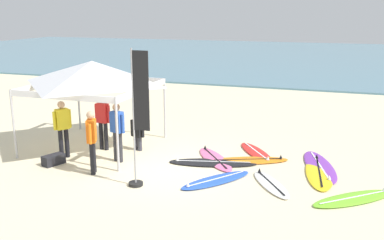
# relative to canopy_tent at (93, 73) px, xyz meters

# --- Properties ---
(ground_plane) EXTENTS (80.00, 80.00, 0.00)m
(ground_plane) POSITION_rel_canopy_tent_xyz_m (2.50, -1.04, -2.39)
(ground_plane) COLOR beige
(sea) EXTENTS (80.00, 36.00, 0.10)m
(sea) POSITION_rel_canopy_tent_xyz_m (2.50, 30.28, -2.34)
(sea) COLOR #568499
(sea) RESTS_ON ground
(canopy_tent) EXTENTS (3.48, 3.48, 2.75)m
(canopy_tent) POSITION_rel_canopy_tent_xyz_m (0.00, 0.00, 0.00)
(canopy_tent) COLOR #B7B7BC
(canopy_tent) RESTS_ON ground
(surfboard_white) EXTENTS (1.39, 1.81, 0.19)m
(surfboard_white) POSITION_rel_canopy_tent_xyz_m (5.75, -1.36, -2.35)
(surfboard_white) COLOR white
(surfboard_white) RESTS_ON ground
(surfboard_purple) EXTENTS (1.36, 2.69, 0.19)m
(surfboard_purple) POSITION_rel_canopy_tent_xyz_m (6.85, 0.35, -2.35)
(surfboard_purple) COLOR purple
(surfboard_purple) RESTS_ON ground
(surfboard_red) EXTENTS (1.57, 1.96, 0.19)m
(surfboard_red) POSITION_rel_canopy_tent_xyz_m (4.96, 0.99, -2.35)
(surfboard_red) COLOR red
(surfboard_red) RESTS_ON ground
(surfboard_pink) EXTENTS (1.75, 2.11, 0.19)m
(surfboard_pink) POSITION_rel_canopy_tent_xyz_m (3.92, 0.02, -2.35)
(surfboard_pink) COLOR pink
(surfboard_pink) RESTS_ON ground
(surfboard_lime) EXTENTS (2.08, 1.90, 0.19)m
(surfboard_lime) POSITION_rel_canopy_tent_xyz_m (7.69, -1.60, -2.35)
(surfboard_lime) COLOR #7AD12D
(surfboard_lime) RESTS_ON ground
(surfboard_blue) EXTENTS (1.73, 2.03, 0.19)m
(surfboard_blue) POSITION_rel_canopy_tent_xyz_m (4.38, -1.54, -2.35)
(surfboard_blue) COLOR blue
(surfboard_blue) RESTS_ON ground
(surfboard_black) EXTENTS (2.59, 1.27, 0.19)m
(surfboard_black) POSITION_rel_canopy_tent_xyz_m (3.95, -0.31, -2.35)
(surfboard_black) COLOR black
(surfboard_black) RESTS_ON ground
(surfboard_orange) EXTENTS (2.41, 1.48, 0.19)m
(surfboard_orange) POSITION_rel_canopy_tent_xyz_m (4.87, 0.20, -2.35)
(surfboard_orange) COLOR orange
(surfboard_orange) RESTS_ON ground
(surfboard_yellow) EXTENTS (0.98, 2.65, 0.19)m
(surfboard_yellow) POSITION_rel_canopy_tent_xyz_m (6.86, -0.13, -2.35)
(surfboard_yellow) COLOR yellow
(surfboard_yellow) RESTS_ON ground
(person_yellow) EXTENTS (0.38, 0.48, 1.71)m
(person_yellow) POSITION_rel_canopy_tent_xyz_m (-0.36, -1.20, -1.40)
(person_yellow) COLOR black
(person_yellow) RESTS_ON ground
(person_blue) EXTENTS (0.53, 0.31, 1.71)m
(person_blue) POSITION_rel_canopy_tent_xyz_m (1.30, -0.98, -1.40)
(person_blue) COLOR #2D2D33
(person_blue) RESTS_ON ground
(person_red) EXTENTS (0.55, 0.26, 1.71)m
(person_red) POSITION_rel_canopy_tent_xyz_m (0.36, -0.14, -1.40)
(person_red) COLOR black
(person_red) RESTS_ON ground
(person_orange) EXTENTS (0.34, 0.52, 1.71)m
(person_orange) POSITION_rel_canopy_tent_xyz_m (1.11, -2.02, -1.40)
(person_orange) COLOR black
(person_orange) RESTS_ON ground
(person_black) EXTENTS (0.53, 0.32, 1.20)m
(person_black) POSITION_rel_canopy_tent_xyz_m (1.39, 0.14, -1.73)
(person_black) COLOR #383842
(person_black) RESTS_ON ground
(banner_flag) EXTENTS (0.60, 0.36, 3.40)m
(banner_flag) POSITION_rel_canopy_tent_xyz_m (2.67, -2.43, -0.82)
(banner_flag) COLOR #99999E
(banner_flag) RESTS_ON ground
(gear_bag_near_tent) EXTENTS (0.52, 0.68, 0.28)m
(gear_bag_near_tent) POSITION_rel_canopy_tent_xyz_m (-0.32, -1.80, -2.25)
(gear_bag_near_tent) COLOR #232328
(gear_bag_near_tent) RESTS_ON ground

